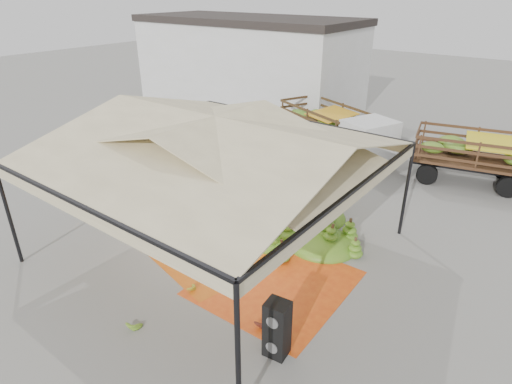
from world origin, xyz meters
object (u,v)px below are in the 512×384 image
Objects in this scene: banana_heap at (289,213)px; truck_left at (338,127)px; vendor at (331,192)px; speaker_stack at (277,329)px; truck_right at (505,156)px.

truck_left is (-1.98, 7.07, 0.72)m from banana_heap.
banana_heap is 7.38m from truck_left.
speaker_stack is at bearing 85.53° from vendor.
truck_right reaches higher than speaker_stack.
truck_left is (-2.55, 5.37, 0.45)m from vendor.
vendor reaches higher than banana_heap.
speaker_stack is 12.48m from truck_left.
speaker_stack is at bearing -112.54° from truck_right.
speaker_stack is (2.66, -4.50, 0.11)m from banana_heap.
speaker_stack is at bearing -59.40° from banana_heap.
speaker_stack is 0.22× the size of truck_right.
banana_heap is 0.82× the size of truck_left.
speaker_stack reaches higher than banana_heap.
truck_left is at bearing 105.61° from banana_heap.
truck_right is at bearing 28.19° from truck_left.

